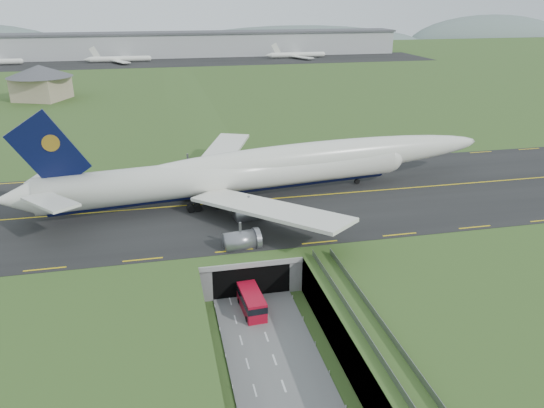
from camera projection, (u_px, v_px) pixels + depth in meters
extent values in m
plane|color=#364E1F|center=(262.00, 326.00, 74.87)|extent=(900.00, 900.00, 0.00)
cube|color=gray|center=(262.00, 307.00, 73.77)|extent=(800.00, 800.00, 6.00)
cube|color=slate|center=(274.00, 358.00, 68.02)|extent=(12.00, 75.00, 0.20)
cube|color=black|center=(228.00, 203.00, 102.61)|extent=(800.00, 44.00, 0.18)
cube|color=gray|center=(240.00, 235.00, 90.11)|extent=(16.00, 22.00, 1.00)
cube|color=gray|center=(199.00, 252.00, 89.63)|extent=(2.00, 22.00, 6.00)
cube|color=gray|center=(280.00, 244.00, 92.43)|extent=(2.00, 22.00, 6.00)
cube|color=black|center=(245.00, 264.00, 86.67)|extent=(12.00, 12.00, 5.00)
cube|color=#A8A8A3|center=(251.00, 264.00, 80.03)|extent=(17.00, 0.50, 0.80)
cube|color=#A8A8A3|center=(393.00, 364.00, 58.14)|extent=(3.00, 53.00, 0.50)
cube|color=gray|center=(382.00, 360.00, 57.58)|extent=(0.06, 53.00, 1.00)
cube|color=gray|center=(406.00, 357.00, 58.14)|extent=(0.06, 53.00, 1.00)
cylinder|color=#A8A8A3|center=(382.00, 371.00, 61.51)|extent=(0.90, 0.90, 5.60)
cylinder|color=#A8A8A3|center=(347.00, 315.00, 72.41)|extent=(0.90, 0.90, 5.60)
cylinder|color=white|center=(230.00, 175.00, 101.76)|extent=(69.96, 15.64, 6.56)
sphere|color=white|center=(387.00, 157.00, 112.82)|extent=(7.22, 7.22, 6.43)
cone|color=white|center=(14.00, 199.00, 89.72)|extent=(7.93, 7.12, 6.23)
ellipsoid|color=white|center=(319.00, 158.00, 107.19)|extent=(77.45, 16.12, 6.89)
ellipsoid|color=black|center=(383.00, 154.00, 112.20)|extent=(4.93, 3.45, 2.30)
cylinder|color=black|center=(230.00, 188.00, 102.70)|extent=(66.00, 11.41, 2.76)
cube|color=white|center=(219.00, 156.00, 117.13)|extent=(18.37, 31.13, 2.76)
cube|color=white|center=(52.00, 173.00, 97.83)|extent=(8.27, 12.18, 1.05)
cube|color=white|center=(268.00, 209.00, 88.45)|extent=(24.40, 28.73, 2.76)
cube|color=white|center=(50.00, 202.00, 84.39)|extent=(10.31, 11.86, 1.05)
cube|color=black|center=(49.00, 152.00, 89.01)|extent=(13.01, 2.32, 14.50)
cylinder|color=gold|center=(51.00, 143.00, 88.61)|extent=(2.94, 1.09, 2.87)
cylinder|color=slate|center=(221.00, 180.00, 112.05)|extent=(5.73, 4.05, 3.38)
cylinder|color=slate|center=(188.00, 168.00, 119.92)|extent=(5.73, 4.05, 3.38)
cylinder|color=slate|center=(249.00, 213.00, 95.02)|extent=(5.73, 4.05, 3.38)
cylinder|color=slate|center=(240.00, 241.00, 84.08)|extent=(5.73, 4.05, 3.38)
cylinder|color=black|center=(357.00, 181.00, 112.28)|extent=(1.18, 0.66, 1.13)
cube|color=black|center=(207.00, 199.00, 101.91)|extent=(7.04, 7.92, 1.43)
cube|color=#A80B21|center=(252.00, 302.00, 77.52)|extent=(3.27, 7.65, 3.00)
cube|color=black|center=(252.00, 298.00, 77.30)|extent=(3.33, 7.76, 1.00)
cube|color=black|center=(252.00, 309.00, 77.98)|extent=(3.04, 7.14, 0.50)
cylinder|color=black|center=(247.00, 319.00, 75.38)|extent=(0.41, 0.92, 0.90)
cylinder|color=black|center=(239.00, 301.00, 79.84)|extent=(0.41, 0.92, 0.90)
cylinder|color=black|center=(265.00, 316.00, 76.05)|extent=(0.41, 0.92, 0.90)
cylinder|color=black|center=(256.00, 299.00, 80.51)|extent=(0.41, 0.92, 0.90)
cube|color=tan|center=(42.00, 88.00, 202.16)|extent=(21.56, 21.56, 8.76)
cone|color=#4C4C51|center=(39.00, 71.00, 199.75)|extent=(31.61, 31.61, 4.38)
cube|color=#B2B2B2|center=(170.00, 45.00, 342.43)|extent=(300.00, 22.00, 15.00)
cube|color=#4C4C51|center=(169.00, 33.00, 339.67)|extent=(302.00, 24.00, 1.20)
cube|color=black|center=(173.00, 62.00, 317.88)|extent=(320.00, 50.00, 0.08)
cylinder|color=white|center=(120.00, 59.00, 315.48)|extent=(34.00, 3.20, 3.20)
cylinder|color=white|center=(297.00, 55.00, 337.38)|extent=(34.00, 3.20, 3.20)
ellipsoid|color=slate|center=(297.00, 50.00, 490.95)|extent=(260.00, 91.00, 44.00)
ellipsoid|color=slate|center=(490.00, 46.00, 530.98)|extent=(180.00, 63.00, 60.00)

